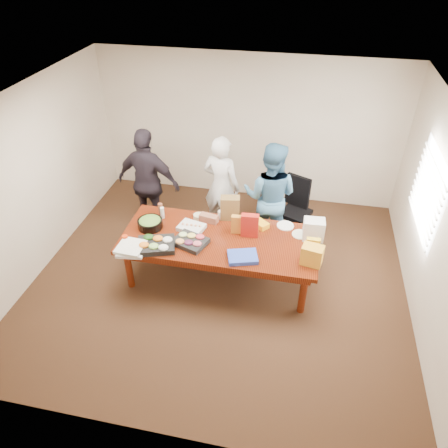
% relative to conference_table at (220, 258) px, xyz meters
% --- Properties ---
extents(floor, '(5.50, 5.00, 0.02)m').
position_rel_conference_table_xyz_m(floor, '(0.00, 0.00, -0.39)').
color(floor, '#47301E').
rests_on(floor, ground).
extents(ceiling, '(5.50, 5.00, 0.02)m').
position_rel_conference_table_xyz_m(ceiling, '(0.00, 0.00, 2.33)').
color(ceiling, white).
rests_on(ceiling, wall_back).
extents(wall_back, '(5.50, 0.04, 2.70)m').
position_rel_conference_table_xyz_m(wall_back, '(0.00, 2.50, 0.98)').
color(wall_back, beige).
rests_on(wall_back, floor).
extents(wall_front, '(5.50, 0.04, 2.70)m').
position_rel_conference_table_xyz_m(wall_front, '(0.00, -2.50, 0.98)').
color(wall_front, beige).
rests_on(wall_front, floor).
extents(wall_left, '(0.04, 5.00, 2.70)m').
position_rel_conference_table_xyz_m(wall_left, '(-2.75, 0.00, 0.98)').
color(wall_left, beige).
rests_on(wall_left, floor).
extents(wall_right, '(0.04, 5.00, 2.70)m').
position_rel_conference_table_xyz_m(wall_right, '(2.75, 0.00, 0.98)').
color(wall_right, beige).
rests_on(wall_right, floor).
extents(window_panel, '(0.03, 1.40, 1.10)m').
position_rel_conference_table_xyz_m(window_panel, '(2.72, 0.60, 1.12)').
color(window_panel, white).
rests_on(window_panel, wall_right).
extents(window_blinds, '(0.04, 1.36, 1.00)m').
position_rel_conference_table_xyz_m(window_blinds, '(2.68, 0.60, 1.12)').
color(window_blinds, beige).
rests_on(window_blinds, wall_right).
extents(conference_table, '(2.80, 1.20, 0.75)m').
position_rel_conference_table_xyz_m(conference_table, '(0.00, 0.00, 0.00)').
color(conference_table, '#4C1C0F').
rests_on(conference_table, floor).
extents(office_chair, '(0.69, 0.69, 1.02)m').
position_rel_conference_table_xyz_m(office_chair, '(1.02, 1.28, 0.13)').
color(office_chair, black).
rests_on(office_chair, floor).
extents(person_center, '(0.73, 0.57, 1.76)m').
position_rel_conference_table_xyz_m(person_center, '(-0.22, 1.20, 0.51)').
color(person_center, white).
rests_on(person_center, floor).
extents(person_right, '(0.96, 0.79, 1.81)m').
position_rel_conference_table_xyz_m(person_right, '(0.60, 1.01, 0.53)').
color(person_right, teal).
rests_on(person_right, floor).
extents(person_left, '(1.14, 0.60, 1.86)m').
position_rel_conference_table_xyz_m(person_left, '(-1.40, 0.99, 0.55)').
color(person_left, black).
rests_on(person_left, floor).
extents(veggie_tray, '(0.60, 0.53, 0.08)m').
position_rel_conference_table_xyz_m(veggie_tray, '(-0.81, -0.38, 0.41)').
color(veggie_tray, black).
rests_on(veggie_tray, conference_table).
extents(fruit_tray, '(0.54, 0.48, 0.07)m').
position_rel_conference_table_xyz_m(fruit_tray, '(-0.37, -0.20, 0.41)').
color(fruit_tray, black).
rests_on(fruit_tray, conference_table).
extents(sheet_cake, '(0.42, 0.36, 0.06)m').
position_rel_conference_table_xyz_m(sheet_cake, '(-0.45, 0.13, 0.41)').
color(sheet_cake, silver).
rests_on(sheet_cake, conference_table).
extents(salad_bowl, '(0.40, 0.40, 0.12)m').
position_rel_conference_table_xyz_m(salad_bowl, '(-1.06, 0.06, 0.43)').
color(salad_bowl, black).
rests_on(salad_bowl, conference_table).
extents(chip_bag_blue, '(0.46, 0.39, 0.06)m').
position_rel_conference_table_xyz_m(chip_bag_blue, '(0.40, -0.38, 0.40)').
color(chip_bag_blue, blue).
rests_on(chip_bag_blue, conference_table).
extents(chip_bag_red, '(0.25, 0.11, 0.36)m').
position_rel_conference_table_xyz_m(chip_bag_red, '(0.41, 0.14, 0.55)').
color(chip_bag_red, '#B51E14').
rests_on(chip_bag_red, conference_table).
extents(chip_bag_yellow, '(0.18, 0.08, 0.27)m').
position_rel_conference_table_xyz_m(chip_bag_yellow, '(1.30, -0.11, 0.51)').
color(chip_bag_yellow, yellow).
rests_on(chip_bag_yellow, conference_table).
extents(chip_bag_orange, '(0.19, 0.09, 0.28)m').
position_rel_conference_table_xyz_m(chip_bag_orange, '(0.23, 0.18, 0.52)').
color(chip_bag_orange, orange).
rests_on(chip_bag_orange, conference_table).
extents(mayo_jar, '(0.11, 0.11, 0.14)m').
position_rel_conference_table_xyz_m(mayo_jar, '(-0.08, 0.48, 0.44)').
color(mayo_jar, white).
rests_on(mayo_jar, conference_table).
extents(mustard_bottle, '(0.07, 0.07, 0.18)m').
position_rel_conference_table_xyz_m(mustard_bottle, '(0.23, 0.29, 0.46)').
color(mustard_bottle, yellow).
rests_on(mustard_bottle, conference_table).
extents(dressing_bottle, '(0.07, 0.07, 0.22)m').
position_rel_conference_table_xyz_m(dressing_bottle, '(-1.00, 0.37, 0.48)').
color(dressing_bottle, brown).
rests_on(dressing_bottle, conference_table).
extents(ranch_bottle, '(0.07, 0.07, 0.18)m').
position_rel_conference_table_xyz_m(ranch_bottle, '(-0.95, 0.33, 0.46)').
color(ranch_bottle, white).
rests_on(ranch_bottle, conference_table).
extents(banana_bunch, '(0.29, 0.28, 0.08)m').
position_rel_conference_table_xyz_m(banana_bunch, '(0.53, 0.40, 0.42)').
color(banana_bunch, '#FFAD16').
rests_on(banana_bunch, conference_table).
extents(bread_loaf, '(0.30, 0.17, 0.11)m').
position_rel_conference_table_xyz_m(bread_loaf, '(-0.24, 0.37, 0.43)').
color(bread_loaf, '#91553F').
rests_on(bread_loaf, conference_table).
extents(kraft_bag, '(0.31, 0.21, 0.37)m').
position_rel_conference_table_xyz_m(kraft_bag, '(0.05, 0.52, 0.56)').
color(kraft_bag, brown).
rests_on(kraft_bag, conference_table).
extents(red_cup, '(0.08, 0.08, 0.11)m').
position_rel_conference_table_xyz_m(red_cup, '(-1.28, -0.35, 0.43)').
color(red_cup, '#BE2C06').
rests_on(red_cup, conference_table).
extents(clear_cup_a, '(0.10, 0.10, 0.11)m').
position_rel_conference_table_xyz_m(clear_cup_a, '(-1.05, -0.08, 0.43)').
color(clear_cup_a, silver).
rests_on(clear_cup_a, conference_table).
extents(clear_cup_b, '(0.10, 0.10, 0.11)m').
position_rel_conference_table_xyz_m(clear_cup_b, '(-1.17, 0.05, 0.43)').
color(clear_cup_b, white).
rests_on(clear_cup_b, conference_table).
extents(pizza_box_lower, '(0.40, 0.40, 0.04)m').
position_rel_conference_table_xyz_m(pizza_box_lower, '(-1.12, -0.52, 0.40)').
color(pizza_box_lower, white).
rests_on(pizza_box_lower, conference_table).
extents(pizza_box_upper, '(0.38, 0.38, 0.04)m').
position_rel_conference_table_xyz_m(pizza_box_upper, '(-1.13, -0.52, 0.44)').
color(pizza_box_upper, white).
rests_on(pizza_box_upper, pizza_box_lower).
extents(plate_a, '(0.26, 0.26, 0.01)m').
position_rel_conference_table_xyz_m(plate_a, '(1.13, 0.31, 0.38)').
color(plate_a, white).
rests_on(plate_a, conference_table).
extents(plate_b, '(0.28, 0.28, 0.02)m').
position_rel_conference_table_xyz_m(plate_b, '(0.90, 0.48, 0.38)').
color(plate_b, white).
rests_on(plate_b, conference_table).
extents(dip_bowl_a, '(0.18, 0.18, 0.07)m').
position_rel_conference_table_xyz_m(dip_bowl_a, '(0.40, 0.35, 0.41)').
color(dip_bowl_a, beige).
rests_on(dip_bowl_a, conference_table).
extents(dip_bowl_b, '(0.16, 0.16, 0.06)m').
position_rel_conference_table_xyz_m(dip_bowl_b, '(-0.42, 0.42, 0.41)').
color(dip_bowl_b, beige).
rests_on(dip_bowl_b, conference_table).
extents(grocery_bag_white, '(0.30, 0.22, 0.31)m').
position_rel_conference_table_xyz_m(grocery_bag_white, '(1.30, 0.26, 0.53)').
color(grocery_bag_white, white).
rests_on(grocery_bag_white, conference_table).
extents(grocery_bag_yellow, '(0.31, 0.24, 0.27)m').
position_rel_conference_table_xyz_m(grocery_bag_yellow, '(1.30, -0.28, 0.51)').
color(grocery_bag_yellow, gold).
rests_on(grocery_bag_yellow, conference_table).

